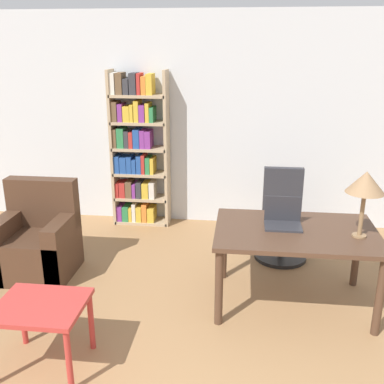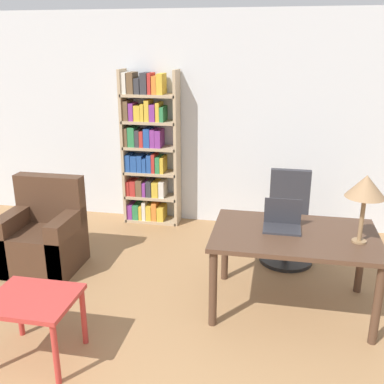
% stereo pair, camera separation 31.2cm
% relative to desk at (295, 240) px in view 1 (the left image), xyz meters
% --- Properties ---
extents(wall_back, '(8.00, 0.06, 2.70)m').
position_rel_desk_xyz_m(wall_back, '(-0.91, 1.98, 0.71)').
color(wall_back, silver).
rests_on(wall_back, ground_plane).
extents(desk, '(1.42, 0.93, 0.74)m').
position_rel_desk_xyz_m(desk, '(0.00, 0.00, 0.00)').
color(desk, '#4C3323').
rests_on(desk, ground_plane).
extents(laptop, '(0.33, 0.25, 0.26)m').
position_rel_desk_xyz_m(laptop, '(-0.11, 0.09, 0.15)').
color(laptop, '#2D2D33').
rests_on(laptop, desk).
extents(table_lamp, '(0.32, 0.32, 0.58)m').
position_rel_desk_xyz_m(table_lamp, '(0.52, -0.08, 0.57)').
color(table_lamp, olive).
rests_on(table_lamp, desk).
extents(office_chair, '(0.58, 0.58, 1.00)m').
position_rel_desk_xyz_m(office_chair, '(-0.03, 0.99, -0.22)').
color(office_chair, black).
rests_on(office_chair, ground_plane).
extents(side_table_blue, '(0.63, 0.53, 0.53)m').
position_rel_desk_xyz_m(side_table_blue, '(-1.90, -1.08, -0.19)').
color(side_table_blue, '#B2332D').
rests_on(side_table_blue, ground_plane).
extents(armchair, '(0.75, 0.67, 0.97)m').
position_rel_desk_xyz_m(armchair, '(-2.58, 0.29, -0.32)').
color(armchair, '#472D1E').
rests_on(armchair, ground_plane).
extents(bookshelf, '(0.73, 0.28, 2.00)m').
position_rel_desk_xyz_m(bookshelf, '(-1.85, 1.79, 0.34)').
color(bookshelf, tan).
rests_on(bookshelf, ground_plane).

